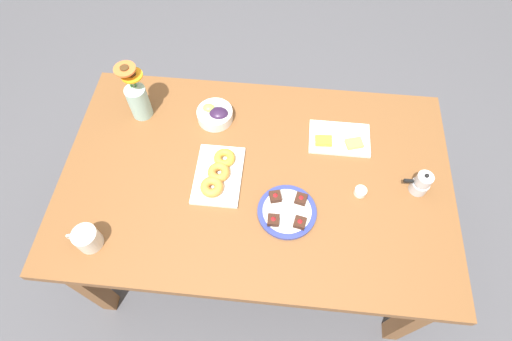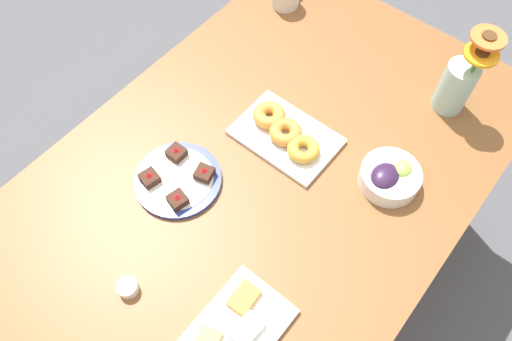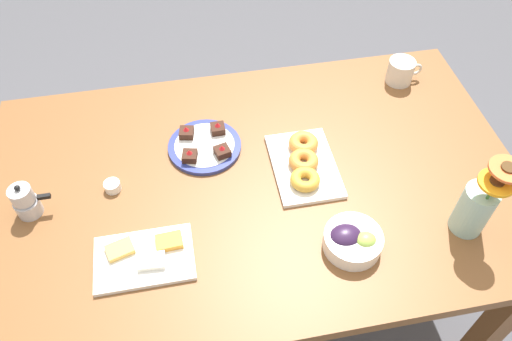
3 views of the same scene
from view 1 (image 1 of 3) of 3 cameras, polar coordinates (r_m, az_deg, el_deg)
ground_plane at (r=2.31m, az=0.00°, el=-9.93°), size 6.00×6.00×0.00m
dining_table at (r=1.71m, az=0.00°, el=-2.14°), size 1.60×1.00×0.74m
coffee_mug at (r=1.60m, az=-23.00°, el=-8.92°), size 0.13×0.09×0.09m
grape_bowl at (r=1.79m, az=-5.84°, el=7.99°), size 0.16×0.16×0.07m
cheese_platter at (r=1.76m, az=11.74°, el=4.49°), size 0.26×0.17×0.03m
croissant_platter at (r=1.62m, az=-5.41°, el=-0.51°), size 0.19×0.28×0.05m
jam_cup_honey at (r=1.64m, az=14.70°, el=-2.92°), size 0.05×0.05×0.03m
dessert_plate at (r=1.56m, az=4.45°, el=-5.82°), size 0.23×0.23×0.05m
flower_vase at (r=1.82m, az=-16.52°, el=9.78°), size 0.11×0.11×0.27m
moka_pot at (r=1.69m, az=22.53°, el=-1.82°), size 0.11×0.07×0.12m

